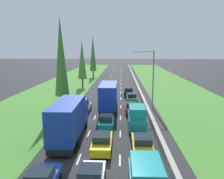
# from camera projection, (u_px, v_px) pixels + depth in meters

# --- Properties ---
(ground_plane) EXTENTS (300.00, 300.00, 0.00)m
(ground_plane) POSITION_uv_depth(u_px,v_px,m) (115.00, 82.00, 63.63)
(ground_plane) COLOR #28282B
(ground_plane) RESTS_ON ground
(grass_verge_left) EXTENTS (14.00, 140.00, 0.04)m
(grass_verge_left) POSITION_uv_depth(u_px,v_px,m) (70.00, 82.00, 64.13)
(grass_verge_left) COLOR #478433
(grass_verge_left) RESTS_ON ground
(grass_verge_right) EXTENTS (14.00, 140.00, 0.04)m
(grass_verge_right) POSITION_uv_depth(u_px,v_px,m) (166.00, 83.00, 63.06)
(grass_verge_right) COLOR #478433
(grass_verge_right) RESTS_ON ground
(median_barrier) EXTENTS (0.44, 120.00, 0.85)m
(median_barrier) POSITION_uv_depth(u_px,v_px,m) (135.00, 81.00, 63.33)
(median_barrier) COLOR #9E9B93
(median_barrier) RESTS_ON ground
(lane_markings) EXTENTS (3.64, 116.00, 0.01)m
(lane_markings) POSITION_uv_depth(u_px,v_px,m) (115.00, 82.00, 63.63)
(lane_markings) COLOR white
(lane_markings) RESTS_ON ground
(white_hatchback_centre_lane) EXTENTS (1.74, 3.90, 1.72)m
(white_hatchback_centre_lane) POSITION_uv_depth(u_px,v_px,m) (91.00, 178.00, 15.06)
(white_hatchback_centre_lane) COLOR white
(white_hatchback_centre_lane) RESTS_ON ground
(yellow_sedan_centre_lane) EXTENTS (1.82, 4.50, 1.64)m
(yellow_sedan_centre_lane) POSITION_uv_depth(u_px,v_px,m) (102.00, 142.00, 20.98)
(yellow_sedan_centre_lane) COLOR yellow
(yellow_sedan_centre_lane) RESTS_ON ground
(yellow_sedan_right_lane) EXTENTS (1.82, 4.50, 1.64)m
(yellow_sedan_right_lane) POSITION_uv_depth(u_px,v_px,m) (142.00, 144.00, 20.48)
(yellow_sedan_right_lane) COLOR yellow
(yellow_sedan_right_lane) RESTS_ON ground
(teal_hatchback_centre_lane) EXTENTS (1.74, 3.90, 1.72)m
(teal_hatchback_centre_lane) POSITION_uv_depth(u_px,v_px,m) (106.00, 122.00, 26.79)
(teal_hatchback_centre_lane) COLOR teal
(teal_hatchback_centre_lane) RESTS_ON ground
(blue_box_truck_left_lane) EXTENTS (2.46, 9.40, 4.18)m
(blue_box_truck_left_lane) POSITION_uv_depth(u_px,v_px,m) (70.00, 119.00, 23.35)
(blue_box_truck_left_lane) COLOR black
(blue_box_truck_left_lane) RESTS_ON ground
(blue_box_truck_centre_lane) EXTENTS (2.46, 9.40, 4.18)m
(blue_box_truck_centre_lane) POSITION_uv_depth(u_px,v_px,m) (109.00, 96.00, 34.81)
(blue_box_truck_centre_lane) COLOR black
(blue_box_truck_centre_lane) RESTS_ON ground
(teal_van_right_lane_third) EXTENTS (1.96, 4.90, 2.82)m
(teal_van_right_lane_third) POSITION_uv_depth(u_px,v_px,m) (137.00, 118.00, 26.39)
(teal_van_right_lane_third) COLOR teal
(teal_van_right_lane_third) RESTS_ON ground
(white_sedan_left_lane) EXTENTS (1.82, 4.50, 1.64)m
(white_sedan_left_lane) POSITION_uv_depth(u_px,v_px,m) (84.00, 107.00, 33.68)
(white_sedan_left_lane) COLOR white
(white_sedan_left_lane) RESTS_ON ground
(red_hatchback_right_lane) EXTENTS (1.74, 3.90, 1.72)m
(red_hatchback_right_lane) POSITION_uv_depth(u_px,v_px,m) (131.00, 108.00, 33.09)
(red_hatchback_right_lane) COLOR red
(red_hatchback_right_lane) RESTS_ON ground
(green_sedan_right_lane) EXTENTS (1.82, 4.50, 1.64)m
(green_sedan_right_lane) POSITION_uv_depth(u_px,v_px,m) (132.00, 98.00, 39.86)
(green_sedan_right_lane) COLOR #237A33
(green_sedan_right_lane) RESTS_ON ground
(black_sedan_right_lane) EXTENTS (1.82, 4.50, 1.64)m
(black_sedan_right_lane) POSITION_uv_depth(u_px,v_px,m) (128.00, 92.00, 45.65)
(black_sedan_right_lane) COLOR black
(black_sedan_right_lane) RESTS_ON ground
(poplar_tree_second) EXTENTS (2.15, 2.15, 14.00)m
(poplar_tree_second) POSITION_uv_depth(u_px,v_px,m) (61.00, 57.00, 34.09)
(poplar_tree_second) COLOR #4C3823
(poplar_tree_second) RESTS_ON ground
(poplar_tree_third) EXTENTS (2.08, 2.08, 11.17)m
(poplar_tree_third) POSITION_uv_depth(u_px,v_px,m) (82.00, 60.00, 53.89)
(poplar_tree_third) COLOR #4C3823
(poplar_tree_third) RESTS_ON ground
(poplar_tree_fourth) EXTENTS (2.14, 2.14, 13.45)m
(poplar_tree_fourth) POSITION_uv_depth(u_px,v_px,m) (93.00, 53.00, 73.13)
(poplar_tree_fourth) COLOR #4C3823
(poplar_tree_fourth) RESTS_ON ground
(street_light_mast) EXTENTS (3.20, 0.28, 9.00)m
(street_light_mast) POSITION_uv_depth(u_px,v_px,m) (151.00, 75.00, 35.03)
(street_light_mast) COLOR gray
(street_light_mast) RESTS_ON ground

